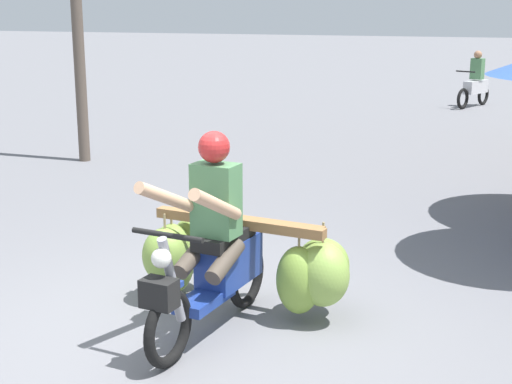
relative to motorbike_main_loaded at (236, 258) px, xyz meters
The scene contains 3 objects.
ground_plane 0.80m from the motorbike_main_loaded, 111.66° to the right, with size 120.00×120.00×0.00m, color slate.
motorbike_main_loaded is the anchor object (origin of this frame).
motorbike_distant_ahead_left 14.33m from the motorbike_main_loaded, 86.91° to the left, with size 0.77×1.53×1.40m.
Camera 1 is at (2.37, -4.72, 2.47)m, focal length 52.45 mm.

